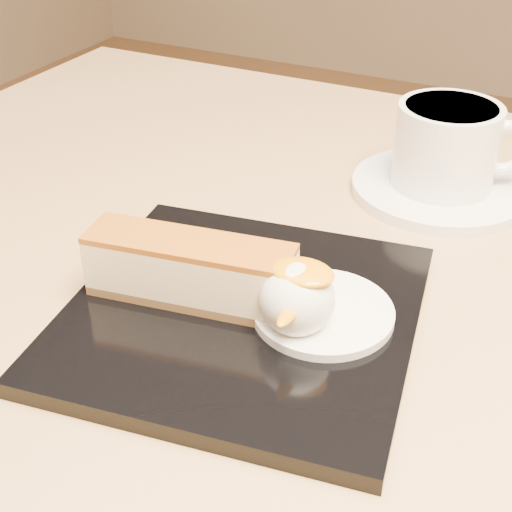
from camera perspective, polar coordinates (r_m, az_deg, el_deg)
The scene contains 9 objects.
table at distance 0.63m, azimuth -2.97°, elevation -12.38°, with size 0.80×0.80×0.72m.
dessert_plate at distance 0.46m, azimuth -1.10°, elevation -4.72°, with size 0.22×0.22×0.01m, color black.
cheesecake at distance 0.46m, azimuth -5.30°, elevation -1.11°, with size 0.14×0.06×0.04m.
cream_smear at distance 0.45m, azimuth 5.39°, elevation -4.49°, with size 0.09×0.09×0.01m, color white.
ice_cream_scoop at distance 0.43m, azimuth 3.29°, elevation -3.40°, with size 0.05×0.05×0.05m, color white.
mango_sauce at distance 0.42m, azimuth 3.73°, elevation -1.29°, with size 0.04×0.03×0.01m, color orange.
mint_sprig at distance 0.48m, azimuth 3.28°, elevation -1.54°, with size 0.04×0.02×0.00m.
saucer at distance 0.64m, azimuth 14.44°, elevation 5.28°, with size 0.15×0.15×0.01m, color white.
coffee_cup at distance 0.62m, azimuth 15.16°, elevation 8.62°, with size 0.11×0.09×0.07m.
Camera 1 is at (0.22, -0.38, 1.01)m, focal length 50.00 mm.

